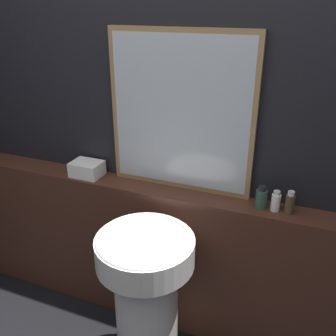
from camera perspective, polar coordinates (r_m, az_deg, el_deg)
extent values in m
cube|color=black|center=(2.00, 1.32, 6.75)|extent=(8.00, 0.06, 2.50)
cube|color=#422319|center=(2.28, 0.05, -13.57)|extent=(2.83, 0.18, 0.91)
cylinder|color=silver|center=(2.08, -3.21, -21.88)|extent=(0.32, 0.32, 0.71)
cylinder|color=silver|center=(1.80, -3.53, -12.53)|extent=(0.47, 0.47, 0.13)
torus|color=silver|center=(1.76, -3.58, -10.77)|extent=(0.46, 0.46, 0.02)
cube|color=#937047|center=(1.93, 1.92, 8.29)|extent=(0.78, 0.03, 0.83)
cube|color=#B2BCC6|center=(1.92, 1.82, 8.22)|extent=(0.73, 0.02, 0.78)
cube|color=white|center=(2.24, -12.24, -0.11)|extent=(0.18, 0.14, 0.09)
cylinder|color=#2D4C3D|center=(1.91, 14.01, -4.61)|extent=(0.06, 0.06, 0.10)
cylinder|color=black|center=(1.88, 14.19, -3.03)|extent=(0.04, 0.04, 0.02)
cylinder|color=white|center=(1.90, 16.09, -5.07)|extent=(0.04, 0.04, 0.09)
cylinder|color=silver|center=(1.88, 16.27, -3.65)|extent=(0.03, 0.03, 0.02)
cylinder|color=#4C3823|center=(1.90, 18.05, -5.26)|extent=(0.05, 0.05, 0.10)
cylinder|color=silver|center=(1.87, 18.28, -3.70)|extent=(0.03, 0.03, 0.02)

